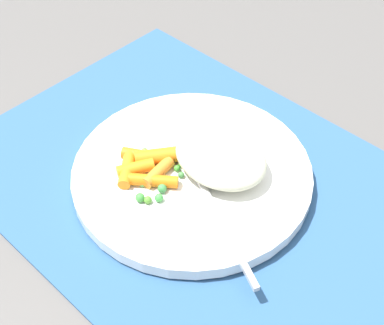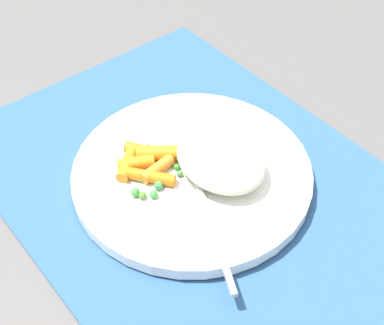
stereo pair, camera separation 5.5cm
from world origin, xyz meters
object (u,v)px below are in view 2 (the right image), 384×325
object	(u,v)px
carrot_portion	(147,162)
fork	(201,193)
plate	(192,173)
rice_mound	(221,159)

from	to	relation	value
carrot_portion	fork	world-z (taller)	carrot_portion
plate	rice_mound	world-z (taller)	rice_mound
carrot_portion	fork	xyz separation A→B (m)	(-0.07, -0.02, -0.00)
plate	fork	distance (m)	0.04
carrot_portion	rice_mound	bearing A→B (deg)	-133.85
plate	carrot_portion	world-z (taller)	carrot_portion
fork	carrot_portion	bearing A→B (deg)	15.36
plate	rice_mound	distance (m)	0.04
plate	rice_mound	size ratio (longest dim) A/B	2.47
rice_mound	fork	world-z (taller)	rice_mound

